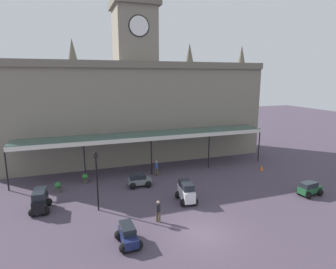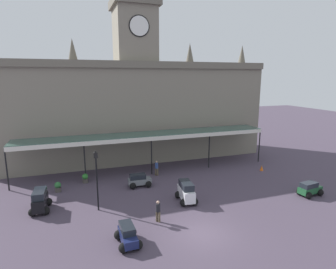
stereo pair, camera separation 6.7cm
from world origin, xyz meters
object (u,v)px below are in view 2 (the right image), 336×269
Objects in this scene: planter_by_canopy at (85,178)px; car_navy_estate at (128,236)px; car_grey_estate at (139,181)px; pedestrian_beside_cars at (158,210)px; car_white_van at (186,193)px; planter_forecourt_centre at (58,187)px; car_green_estate at (310,190)px; victorian_lamppost at (97,174)px; pedestrian_near_entrance at (157,167)px; car_black_van at (40,201)px; traffic_cone at (262,168)px.

car_navy_estate is at bearing -80.42° from planter_by_canopy.
pedestrian_beside_cars is (-0.27, -7.16, 0.34)m from car_grey_estate.
car_white_van is 10.97m from planter_by_canopy.
pedestrian_beside_cars is 1.74× the size of planter_forecourt_centre.
car_green_estate is 18.96m from victorian_lamppost.
car_grey_estate is 1.37× the size of pedestrian_near_entrance.
car_white_van and car_black_van have the same top height.
planter_forecourt_centre is (-10.60, 5.90, -0.32)m from car_white_van.
traffic_cone is at bearing -7.91° from planter_by_canopy.
pedestrian_beside_cars is 10.06m from pedestrian_near_entrance.
car_navy_estate is 0.46× the size of victorian_lamppost.
car_navy_estate is 3.78× the size of traffic_cone.
pedestrian_beside_cars is at bearing -153.82° from traffic_cone.
car_grey_estate is at bearing 41.34° from victorian_lamppost.
car_navy_estate is 6.15m from victorian_lamppost.
pedestrian_beside_cars is 16.46m from traffic_cone.
car_white_van is at bearing -85.86° from pedestrian_near_entrance.
traffic_cone is (14.76, 7.26, -0.61)m from pedestrian_beside_cars.
car_white_van is 2.59× the size of planter_by_canopy.
car_green_estate is 14.46m from pedestrian_beside_cars.
planter_forecourt_centre is (-22.04, 1.16, 0.19)m from traffic_cone.
pedestrian_near_entrance reaches higher than car_grey_estate.
victorian_lamppost is at bearing -168.31° from traffic_cone.
pedestrian_beside_cars is 2.78× the size of traffic_cone.
traffic_cone is at bearing 87.55° from car_green_estate.
pedestrian_near_entrance is 9.55m from victorian_lamppost.
planter_forecourt_centre is at bearing 122.68° from victorian_lamppost.
car_navy_estate is at bearing -107.77° from car_grey_estate.
car_grey_estate is 0.98× the size of car_green_estate.
victorian_lamppost reaches higher than traffic_cone.
planter_forecourt_centre is at bearing 170.54° from car_grey_estate.
traffic_cone is 0.63× the size of planter_by_canopy.
pedestrian_beside_cars is at bearing -49.16° from planter_forecourt_centre.
victorian_lamppost is at bearing -138.66° from car_grey_estate.
pedestrian_near_entrance is at bearing 42.56° from victorian_lamppost.
victorian_lamppost is at bearing -84.06° from planter_by_canopy.
car_navy_estate is at bearing -50.00° from car_black_van.
traffic_cone is at bearing 22.51° from car_white_van.
victorian_lamppost is at bearing 169.69° from car_green_estate.
victorian_lamppost is 5.20× the size of planter_by_canopy.
car_black_van reaches higher than traffic_cone.
car_green_estate is (11.13, -2.51, -0.24)m from car_white_van.
car_black_van is 4.07× the size of traffic_cone.
victorian_lamppost is at bearing -57.32° from planter_forecourt_centre.
planter_by_canopy is (2.55, 1.55, 0.00)m from planter_forecourt_centre.
car_black_van is at bearing 169.09° from car_white_van.
car_navy_estate is (-2.96, -9.23, 0.00)m from car_grey_estate.
traffic_cone is (11.44, 4.74, -0.51)m from car_white_van.
car_navy_estate reaches higher than planter_forecourt_centre.
planter_forecourt_centre is 2.99m from planter_by_canopy.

